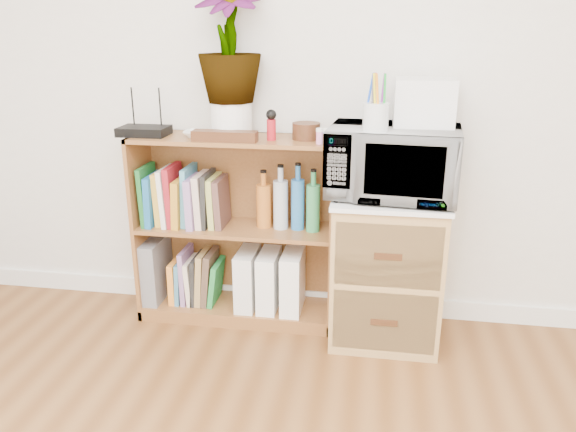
# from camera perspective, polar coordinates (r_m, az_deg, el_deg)

# --- Properties ---
(skirting_board) EXTENTS (4.00, 0.02, 0.10)m
(skirting_board) POSITION_cam_1_polar(r_m,az_deg,el_deg) (3.07, 2.03, -8.42)
(skirting_board) COLOR white
(skirting_board) RESTS_ON ground
(bookshelf) EXTENTS (1.00, 0.30, 0.95)m
(bookshelf) POSITION_cam_1_polar(r_m,az_deg,el_deg) (2.83, -5.27, -1.50)
(bookshelf) COLOR brown
(bookshelf) RESTS_ON ground
(wicker_unit) EXTENTS (0.50, 0.45, 0.70)m
(wicker_unit) POSITION_cam_1_polar(r_m,az_deg,el_deg) (2.73, 9.91, -5.36)
(wicker_unit) COLOR #9E7542
(wicker_unit) RESTS_ON ground
(microwave) EXTENTS (0.60, 0.43, 0.31)m
(microwave) POSITION_cam_1_polar(r_m,az_deg,el_deg) (2.55, 10.57, 5.40)
(microwave) COLOR white
(microwave) RESTS_ON wicker_unit
(pen_cup) EXTENTS (0.11, 0.11, 0.12)m
(pen_cup) POSITION_cam_1_polar(r_m,az_deg,el_deg) (2.40, 8.89, 9.91)
(pen_cup) COLOR silver
(pen_cup) RESTS_ON microwave
(small_appliance) EXTENTS (0.26, 0.21, 0.20)m
(small_appliance) POSITION_cam_1_polar(r_m,az_deg,el_deg) (2.58, 13.65, 11.17)
(small_appliance) COLOR white
(small_appliance) RESTS_ON microwave
(router) EXTENTS (0.23, 0.16, 0.04)m
(router) POSITION_cam_1_polar(r_m,az_deg,el_deg) (2.83, -14.41, 8.37)
(router) COLOR black
(router) RESTS_ON bookshelf
(white_bowl) EXTENTS (0.13, 0.13, 0.03)m
(white_bowl) POSITION_cam_1_polar(r_m,az_deg,el_deg) (2.72, -9.18, 8.22)
(white_bowl) COLOR white
(white_bowl) RESTS_ON bookshelf
(plant_pot) EXTENTS (0.19, 0.19, 0.16)m
(plant_pot) POSITION_cam_1_polar(r_m,az_deg,el_deg) (2.71, -5.75, 9.74)
(plant_pot) COLOR white
(plant_pot) RESTS_ON bookshelf
(potted_plant) EXTENTS (0.30, 0.30, 0.54)m
(potted_plant) POSITION_cam_1_polar(r_m,az_deg,el_deg) (2.68, -6.01, 17.21)
(potted_plant) COLOR #326829
(potted_plant) RESTS_ON plant_pot
(trinket_box) EXTENTS (0.30, 0.08, 0.05)m
(trinket_box) POSITION_cam_1_polar(r_m,az_deg,el_deg) (2.61, -6.45, 8.07)
(trinket_box) COLOR #3C2410
(trinket_box) RESTS_ON bookshelf
(kokeshi_doll) EXTENTS (0.04, 0.04, 0.10)m
(kokeshi_doll) POSITION_cam_1_polar(r_m,az_deg,el_deg) (2.62, -1.70, 8.74)
(kokeshi_doll) COLOR #A7141E
(kokeshi_doll) RESTS_ON bookshelf
(wooden_bowl) EXTENTS (0.13, 0.13, 0.08)m
(wooden_bowl) POSITION_cam_1_polar(r_m,az_deg,el_deg) (2.64, 1.86, 8.62)
(wooden_bowl) COLOR #351F0E
(wooden_bowl) RESTS_ON bookshelf
(paint_jars) EXTENTS (0.11, 0.04, 0.06)m
(paint_jars) POSITION_cam_1_polar(r_m,az_deg,el_deg) (2.54, 3.95, 7.94)
(paint_jars) COLOR pink
(paint_jars) RESTS_ON bookshelf
(file_box) EXTENTS (0.10, 0.26, 0.33)m
(file_box) POSITION_cam_1_polar(r_m,az_deg,el_deg) (3.06, -13.35, -5.22)
(file_box) COLOR slate
(file_box) RESTS_ON bookshelf
(magazine_holder_left) EXTENTS (0.10, 0.24, 0.30)m
(magazine_holder_left) POSITION_cam_1_polar(r_m,az_deg,el_deg) (2.91, -4.12, -6.33)
(magazine_holder_left) COLOR silver
(magazine_holder_left) RESTS_ON bookshelf
(magazine_holder_mid) EXTENTS (0.09, 0.24, 0.30)m
(magazine_holder_mid) POSITION_cam_1_polar(r_m,az_deg,el_deg) (2.89, -1.93, -6.51)
(magazine_holder_mid) COLOR white
(magazine_holder_mid) RESTS_ON bookshelf
(magazine_holder_right) EXTENTS (0.10, 0.25, 0.31)m
(magazine_holder_right) POSITION_cam_1_polar(r_m,az_deg,el_deg) (2.87, 0.49, -6.58)
(magazine_holder_right) COLOR white
(magazine_holder_right) RESTS_ON bookshelf
(cookbooks) EXTENTS (0.41, 0.20, 0.30)m
(cookbooks) POSITION_cam_1_polar(r_m,az_deg,el_deg) (2.86, -10.47, 1.80)
(cookbooks) COLOR #1A6427
(cookbooks) RESTS_ON bookshelf
(liquor_bottles) EXTENTS (0.40, 0.07, 0.32)m
(liquor_bottles) POSITION_cam_1_polar(r_m,az_deg,el_deg) (2.72, 0.81, 1.62)
(liquor_bottles) COLOR #BA6523
(liquor_bottles) RESTS_ON bookshelf
(lower_books) EXTENTS (0.26, 0.19, 0.29)m
(lower_books) POSITION_cam_1_polar(r_m,az_deg,el_deg) (3.00, -9.27, -6.22)
(lower_books) COLOR orange
(lower_books) RESTS_ON bookshelf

